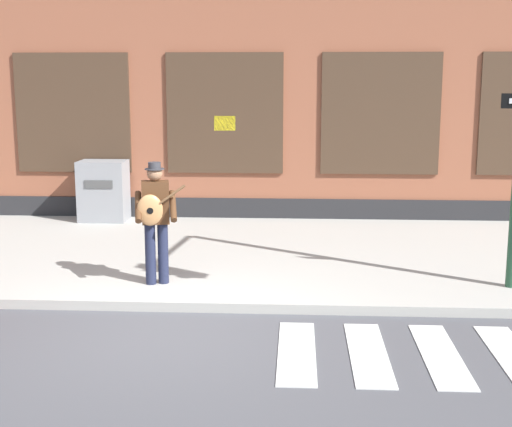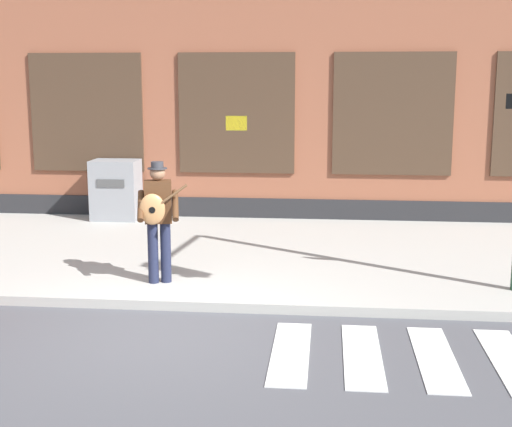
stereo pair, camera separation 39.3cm
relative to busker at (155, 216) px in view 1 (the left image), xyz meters
The scene contains 5 objects.
ground_plane 2.06m from the busker, 73.55° to the right, with size 160.00×160.00×0.00m, color #4C4C51.
sidewalk 2.40m from the busker, 76.89° to the left, with size 28.00×5.90×0.13m.
building_backdrop 7.63m from the busker, 86.04° to the left, with size 28.00×4.06×8.08m.
busker is the anchor object (origin of this frame).
utility_box 5.02m from the busker, 113.55° to the left, with size 0.96×0.71×1.24m.
Camera 1 is at (1.51, -8.10, 3.01)m, focal length 50.00 mm.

